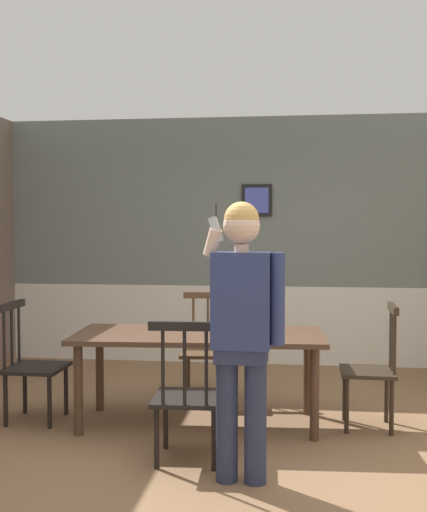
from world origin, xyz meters
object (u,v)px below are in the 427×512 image
at_px(dining_table, 199,343).
at_px(person_figure, 242,321).
at_px(chair_at_table_head, 207,348).
at_px(chair_near_window, 188,394).
at_px(chair_by_doorway, 32,364).
at_px(chair_opposite_corner, 372,369).

relative_size(dining_table, person_figure, 1.16).
distance_m(dining_table, person_figure, 1.27).
distance_m(chair_at_table_head, person_figure, 2.09).
height_order(dining_table, person_figure, person_figure).
distance_m(chair_near_window, chair_by_doorway, 1.62).
height_order(chair_near_window, person_figure, person_figure).
relative_size(chair_near_window, chair_by_doorway, 1.01).
distance_m(dining_table, chair_opposite_corner, 1.41).
xyz_separation_m(chair_near_window, chair_at_table_head, (-0.09, 1.65, -0.00)).
bearing_deg(chair_opposite_corner, chair_by_doorway, 94.79).
distance_m(chair_by_doorway, person_figure, 2.19).
bearing_deg(chair_by_doorway, chair_opposite_corner, 93.27).
height_order(chair_near_window, chair_at_table_head, chair_near_window).
distance_m(chair_opposite_corner, person_figure, 1.63).
relative_size(chair_at_table_head, person_figure, 0.55).
height_order(dining_table, chair_near_window, chair_near_window).
distance_m(dining_table, chair_at_table_head, 0.85).
bearing_deg(dining_table, chair_near_window, -86.92).
distance_m(chair_near_window, person_figure, 0.75).
height_order(dining_table, chair_at_table_head, chair_at_table_head).
relative_size(dining_table, chair_opposite_corner, 2.06).
height_order(chair_at_table_head, person_figure, person_figure).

